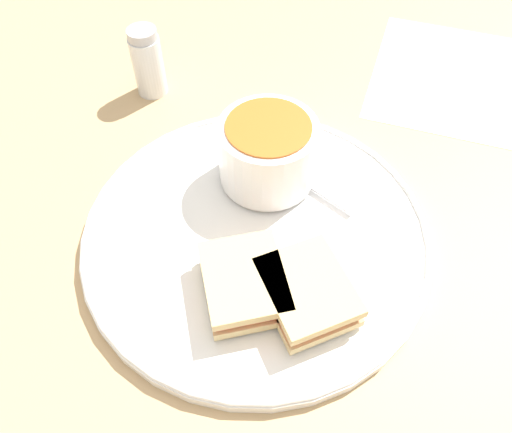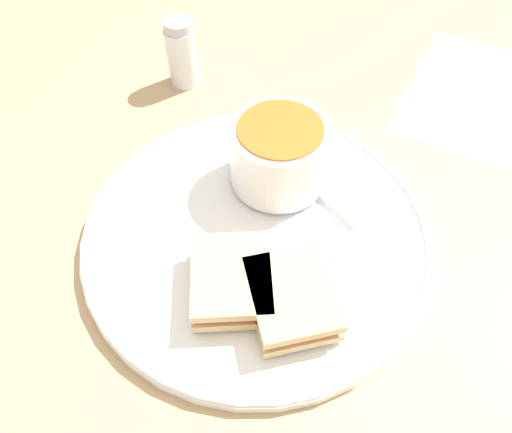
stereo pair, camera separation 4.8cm
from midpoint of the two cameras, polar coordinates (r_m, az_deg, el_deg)
name	(u,v)px [view 1 (the left image)]	position (r m, az deg, el deg)	size (l,w,h in m)	color
ground_plane	(256,238)	(0.51, -2.69, -2.65)	(2.40, 2.40, 0.00)	tan
plate	(256,233)	(0.51, -2.73, -2.09)	(0.35, 0.35, 0.02)	white
soup_bowl	(268,152)	(0.52, -1.33, 7.27)	(0.10, 0.10, 0.07)	white
spoon	(290,171)	(0.54, 1.41, 5.03)	(0.06, 0.10, 0.01)	silver
sandwich_half_near	(244,283)	(0.45, -4.45, -7.77)	(0.11, 0.10, 0.03)	#DBBC7F
sandwich_half_far	(307,292)	(0.45, 2.73, -8.83)	(0.11, 0.11, 0.03)	#DBBC7F
salt_shaker	(148,62)	(0.67, -14.41, 16.58)	(0.04, 0.04, 0.09)	silver
menu_sheet	(492,85)	(0.74, 23.72, 13.54)	(0.24, 0.31, 0.00)	white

